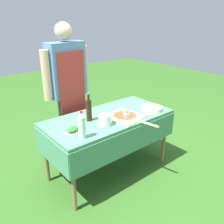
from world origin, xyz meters
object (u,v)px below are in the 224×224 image
object	(u,v)px
person_cook	(67,83)
herb_container	(73,130)
prep_table	(109,123)
oil_bottle	(89,110)
mixing_tub	(105,120)
plate_stack	(152,108)
pizza_on_peel	(126,117)
water_bottle	(82,125)

from	to	relation	value
person_cook	herb_container	size ratio (longest dim) A/B	9.28
prep_table	person_cook	world-z (taller)	person_cook
person_cook	oil_bottle	size ratio (longest dim) A/B	5.56
mixing_tub	plate_stack	bearing A→B (deg)	-2.77
pizza_on_peel	oil_bottle	bearing A→B (deg)	139.81
mixing_tub	pizza_on_peel	bearing A→B (deg)	-0.35
water_bottle	herb_container	bearing A→B (deg)	92.57
mixing_tub	plate_stack	size ratio (longest dim) A/B	0.54
herb_container	mixing_tub	distance (m)	0.36
oil_bottle	mixing_tub	size ratio (longest dim) A/B	2.23
prep_table	person_cook	bearing A→B (deg)	105.40
herb_container	mixing_tub	bearing A→B (deg)	-11.52
water_bottle	plate_stack	xyz separation A→B (m)	(1.03, 0.06, -0.11)
pizza_on_peel	mixing_tub	distance (m)	0.29
oil_bottle	herb_container	distance (m)	0.32
mixing_tub	plate_stack	xyz separation A→B (m)	(0.69, -0.03, -0.03)
oil_bottle	plate_stack	distance (m)	0.79
herb_container	pizza_on_peel	bearing A→B (deg)	-6.51
person_cook	water_bottle	size ratio (longest dim) A/B	6.31
water_bottle	prep_table	bearing A→B (deg)	25.36
herb_container	plate_stack	distance (m)	1.04
person_cook	plate_stack	world-z (taller)	person_cook
prep_table	plate_stack	distance (m)	0.56
prep_table	herb_container	distance (m)	0.53
person_cook	oil_bottle	bearing A→B (deg)	76.47
prep_table	pizza_on_peel	bearing A→B (deg)	-50.48
mixing_tub	prep_table	bearing A→B (deg)	41.53
oil_bottle	herb_container	bearing A→B (deg)	-156.49
person_cook	oil_bottle	distance (m)	0.58
oil_bottle	plate_stack	xyz separation A→B (m)	(0.75, -0.23, -0.10)
person_cook	plate_stack	xyz separation A→B (m)	(0.69, -0.78, -0.27)
pizza_on_peel	water_bottle	distance (m)	0.65
prep_table	mixing_tub	bearing A→B (deg)	-138.47
oil_bottle	plate_stack	world-z (taller)	oil_bottle
water_bottle	herb_container	world-z (taller)	water_bottle
pizza_on_peel	water_bottle	bearing A→B (deg)	176.82
pizza_on_peel	plate_stack	size ratio (longest dim) A/B	2.48
person_cook	pizza_on_peel	world-z (taller)	person_cook
water_bottle	mixing_tub	size ratio (longest dim) A/B	1.97
pizza_on_peel	oil_bottle	size ratio (longest dim) A/B	2.06
person_cook	mixing_tub	xyz separation A→B (m)	(-0.00, -0.75, -0.24)
oil_bottle	herb_container	xyz separation A→B (m)	(-0.28, -0.12, -0.10)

